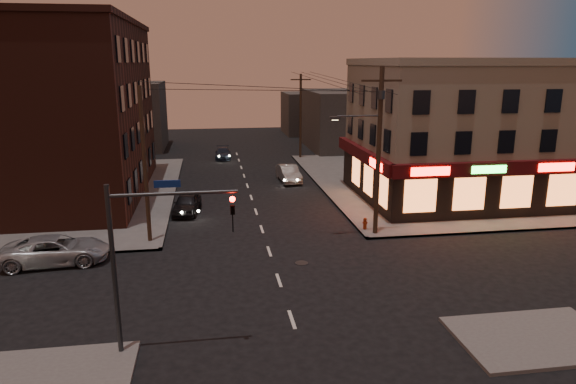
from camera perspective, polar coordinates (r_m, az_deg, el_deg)
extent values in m
plane|color=black|center=(25.52, -1.02, -9.78)|extent=(120.00, 120.00, 0.00)
cube|color=#514F4C|center=(48.22, 17.41, 1.25)|extent=(24.00, 28.00, 0.15)
cube|color=#514F4C|center=(45.82, -27.49, -0.39)|extent=(24.00, 28.00, 0.15)
cube|color=gray|center=(41.62, 18.74, 6.28)|extent=(15.00, 12.00, 10.00)
cube|color=gray|center=(41.29, 19.33, 13.50)|extent=(15.20, 12.20, 0.50)
cube|color=black|center=(37.12, 22.50, -0.15)|extent=(15.12, 0.25, 3.40)
cube|color=black|center=(39.35, 8.67, 1.56)|extent=(0.25, 12.12, 3.40)
cube|color=#420A0C|center=(36.50, 23.00, 2.47)|extent=(15.60, 0.50, 0.90)
cube|color=#420A0C|center=(38.91, 8.35, 4.13)|extent=(0.50, 12.60, 0.90)
cube|color=#FF140C|center=(33.78, 15.56, 2.22)|extent=(2.60, 0.06, 0.55)
cube|color=#FF140C|center=(38.23, 27.69, 2.46)|extent=(2.60, 0.06, 0.55)
cube|color=#26FF3F|center=(35.60, 21.45, 2.35)|extent=(2.40, 0.06, 0.50)
cube|color=#FF140C|center=(35.27, 9.72, 3.03)|extent=(0.06, 2.60, 0.55)
cube|color=orange|center=(36.67, 21.83, -0.09)|extent=(12.40, 0.08, 2.20)
cube|color=orange|center=(38.35, 8.90, 1.37)|extent=(0.08, 8.40, 2.20)
cube|color=#401C14|center=(43.76, -24.10, 8.13)|extent=(12.00, 20.00, 13.00)
cube|color=#3F3D3A|center=(63.82, 6.87, 7.97)|extent=(10.00, 12.00, 7.00)
cube|color=#3F3D3A|center=(66.15, -17.54, 8.07)|extent=(9.00, 10.00, 8.00)
cube|color=#3F3D3A|center=(76.96, 2.59, 8.75)|extent=(8.00, 8.00, 6.00)
cylinder|color=#382619|center=(31.00, 10.03, 4.30)|extent=(0.28, 0.28, 10.00)
cube|color=#382619|center=(30.57, 10.37, 12.08)|extent=(2.40, 0.12, 0.12)
cylinder|color=#333538|center=(30.60, 10.30, 10.58)|extent=(0.44, 0.44, 0.50)
cylinder|color=#333538|center=(30.31, 7.85, 8.36)|extent=(2.60, 0.10, 0.10)
cube|color=#333538|center=(29.95, 5.25, 8.17)|extent=(0.60, 0.25, 0.18)
cube|color=#FFD88C|center=(29.96, 5.25, 7.98)|extent=(0.35, 0.15, 0.04)
cylinder|color=#382619|center=(56.27, 1.40, 8.41)|extent=(0.26, 0.26, 9.00)
cylinder|color=#382619|center=(30.37, -15.62, 2.83)|extent=(0.24, 0.24, 9.00)
cylinder|color=#333538|center=(19.23, -18.75, -8.52)|extent=(0.18, 0.18, 6.40)
cylinder|color=#333538|center=(18.08, -12.58, -0.17)|extent=(4.40, 0.12, 0.12)
imported|color=black|center=(18.18, -6.20, -1.46)|extent=(0.16, 0.20, 1.00)
sphere|color=#FF0C05|center=(18.00, -6.20, -0.80)|extent=(0.20, 0.20, 0.20)
cube|color=navy|center=(18.02, -13.28, 0.88)|extent=(0.90, 0.05, 0.25)
imported|color=#9A9DA3|center=(29.91, -24.39, -5.89)|extent=(5.57, 2.91, 1.50)
imported|color=black|center=(36.90, -11.17, -1.24)|extent=(2.23, 4.34, 1.41)
imported|color=gray|center=(45.74, 0.07, 2.08)|extent=(1.85, 4.57, 1.47)
imported|color=#17202F|center=(57.17, -7.24, 4.29)|extent=(1.82, 4.19, 1.20)
cylinder|color=maroon|center=(32.76, 8.55, -3.58)|extent=(0.28, 0.28, 0.59)
sphere|color=maroon|center=(32.66, 8.57, -3.04)|extent=(0.24, 0.24, 0.24)
cylinder|color=maroon|center=(32.72, 8.55, -3.39)|extent=(0.34, 0.23, 0.12)
cylinder|color=maroon|center=(32.72, 8.55, -3.39)|extent=(0.23, 0.34, 0.12)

